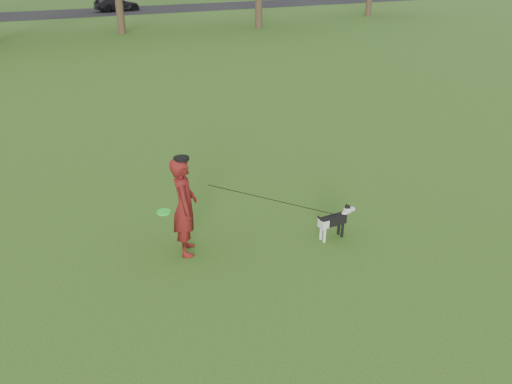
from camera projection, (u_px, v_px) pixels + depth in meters
ground at (258, 246)px, 8.83m from camera, size 120.00×120.00×0.00m
road at (34, 15)px, 40.88m from camera, size 120.00×7.00×0.02m
man at (185, 207)px, 8.29m from camera, size 0.60×0.74×1.75m
dog at (335, 219)px, 8.93m from camera, size 0.81×0.16×0.62m
car_right at (117, 4)px, 43.44m from camera, size 4.15×2.23×1.14m
man_held_items at (277, 201)px, 8.61m from camera, size 3.17×0.90×1.34m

